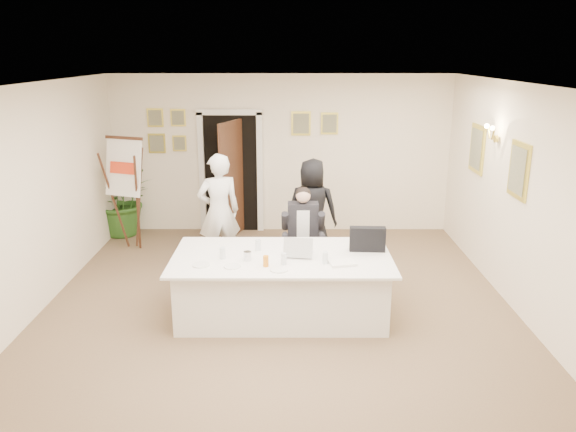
# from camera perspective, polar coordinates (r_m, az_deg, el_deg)

# --- Properties ---
(floor) EXTENTS (7.00, 7.00, 0.00)m
(floor) POSITION_cam_1_polar(r_m,az_deg,el_deg) (7.14, -1.05, -9.89)
(floor) COLOR brown
(floor) RESTS_ON ground
(ceiling) EXTENTS (6.00, 7.00, 0.02)m
(ceiling) POSITION_cam_1_polar(r_m,az_deg,el_deg) (6.41, -1.18, 13.17)
(ceiling) COLOR white
(ceiling) RESTS_ON wall_back
(wall_back) EXTENTS (6.00, 0.10, 2.80)m
(wall_back) POSITION_cam_1_polar(r_m,az_deg,el_deg) (10.06, -0.70, 6.29)
(wall_back) COLOR white
(wall_back) RESTS_ON floor
(wall_front) EXTENTS (6.00, 0.10, 2.80)m
(wall_front) POSITION_cam_1_polar(r_m,az_deg,el_deg) (3.39, -2.37, -14.79)
(wall_front) COLOR white
(wall_front) RESTS_ON floor
(wall_left) EXTENTS (0.10, 7.00, 2.80)m
(wall_left) POSITION_cam_1_polar(r_m,az_deg,el_deg) (7.34, -25.22, 0.93)
(wall_left) COLOR white
(wall_left) RESTS_ON floor
(wall_right) EXTENTS (0.10, 7.00, 2.80)m
(wall_right) POSITION_cam_1_polar(r_m,az_deg,el_deg) (7.23, 23.41, 0.92)
(wall_right) COLOR white
(wall_right) RESTS_ON floor
(doorway) EXTENTS (1.14, 0.86, 2.20)m
(doorway) POSITION_cam_1_polar(r_m,az_deg,el_deg) (10.00, -5.78, 4.06)
(doorway) COLOR black
(doorway) RESTS_ON floor
(pictures_back_wall) EXTENTS (3.40, 0.06, 0.80)m
(pictures_back_wall) POSITION_cam_1_polar(r_m,az_deg,el_deg) (10.00, -5.35, 8.77)
(pictures_back_wall) COLOR #D9CB4A
(pictures_back_wall) RESTS_ON wall_back
(pictures_right_wall) EXTENTS (0.06, 2.20, 0.80)m
(pictures_right_wall) POSITION_cam_1_polar(r_m,az_deg,el_deg) (8.23, 20.31, 5.50)
(pictures_right_wall) COLOR #D9CB4A
(pictures_right_wall) RESTS_ON wall_right
(wall_sconce) EXTENTS (0.20, 0.30, 0.24)m
(wall_sconce) POSITION_cam_1_polar(r_m,az_deg,el_deg) (8.16, 20.08, 7.93)
(wall_sconce) COLOR gold
(wall_sconce) RESTS_ON wall_right
(conference_table) EXTENTS (2.66, 1.42, 0.78)m
(conference_table) POSITION_cam_1_polar(r_m,az_deg,el_deg) (6.97, -0.63, -6.99)
(conference_table) COLOR white
(conference_table) RESTS_ON floor
(seated_man) EXTENTS (0.69, 0.72, 1.37)m
(seated_man) POSITION_cam_1_polar(r_m,az_deg,el_deg) (7.93, 1.53, -1.82)
(seated_man) COLOR black
(seated_man) RESTS_ON floor
(flip_chart) EXTENTS (0.66, 0.51, 1.84)m
(flip_chart) POSITION_cam_1_polar(r_m,az_deg,el_deg) (9.48, -15.76, 1.66)
(flip_chart) COLOR #371D11
(flip_chart) RESTS_ON floor
(standing_man) EXTENTS (0.74, 0.61, 1.75)m
(standing_man) POSITION_cam_1_polar(r_m,az_deg,el_deg) (8.38, -7.03, 0.43)
(standing_man) COLOR white
(standing_man) RESTS_ON floor
(standing_woman) EXTENTS (0.83, 0.59, 1.60)m
(standing_woman) POSITION_cam_1_polar(r_m,az_deg,el_deg) (8.73, 2.46, 0.67)
(standing_woman) COLOR black
(standing_woman) RESTS_ON floor
(potted_palm) EXTENTS (1.20, 1.05, 1.30)m
(potted_palm) POSITION_cam_1_polar(r_m,az_deg,el_deg) (10.35, -16.41, 1.66)
(potted_palm) COLOR #2A581D
(potted_palm) RESTS_ON floor
(laptop) EXTENTS (0.40, 0.41, 0.28)m
(laptop) POSITION_cam_1_polar(r_m,az_deg,el_deg) (6.81, 1.01, -2.87)
(laptop) COLOR #B7BABC
(laptop) RESTS_ON conference_table
(laptop_bag) EXTENTS (0.44, 0.14, 0.31)m
(laptop_bag) POSITION_cam_1_polar(r_m,az_deg,el_deg) (7.01, 8.08, -2.34)
(laptop_bag) COLOR black
(laptop_bag) RESTS_ON conference_table
(paper_stack) EXTENTS (0.34, 0.27, 0.03)m
(paper_stack) POSITION_cam_1_polar(r_m,az_deg,el_deg) (6.58, 5.54, -4.78)
(paper_stack) COLOR white
(paper_stack) RESTS_ON conference_table
(plate_left) EXTENTS (0.23, 0.23, 0.01)m
(plate_left) POSITION_cam_1_polar(r_m,az_deg,el_deg) (6.60, -8.82, -4.93)
(plate_left) COLOR white
(plate_left) RESTS_ON conference_table
(plate_mid) EXTENTS (0.24, 0.24, 0.01)m
(plate_mid) POSITION_cam_1_polar(r_m,az_deg,el_deg) (6.51, -5.67, -5.11)
(plate_mid) COLOR white
(plate_mid) RESTS_ON conference_table
(plate_near) EXTENTS (0.24, 0.24, 0.01)m
(plate_near) POSITION_cam_1_polar(r_m,az_deg,el_deg) (6.38, -0.93, -5.48)
(plate_near) COLOR white
(plate_near) RESTS_ON conference_table
(glass_a) EXTENTS (0.08, 0.08, 0.14)m
(glass_a) POSITION_cam_1_polar(r_m,az_deg,el_deg) (6.76, -6.66, -3.76)
(glass_a) COLOR silver
(glass_a) RESTS_ON conference_table
(glass_b) EXTENTS (0.08, 0.08, 0.14)m
(glass_b) POSITION_cam_1_polar(r_m,az_deg,el_deg) (6.53, -0.44, -4.38)
(glass_b) COLOR silver
(glass_b) RESTS_ON conference_table
(glass_c) EXTENTS (0.07, 0.07, 0.14)m
(glass_c) POSITION_cam_1_polar(r_m,az_deg,el_deg) (6.57, 3.80, -4.27)
(glass_c) COLOR silver
(glass_c) RESTS_ON conference_table
(glass_d) EXTENTS (0.07, 0.07, 0.14)m
(glass_d) POSITION_cam_1_polar(r_m,az_deg,el_deg) (6.99, -3.06, -2.97)
(glass_d) COLOR silver
(glass_d) RESTS_ON conference_table
(oj_glass) EXTENTS (0.08, 0.08, 0.13)m
(oj_glass) POSITION_cam_1_polar(r_m,az_deg,el_deg) (6.48, -2.27, -4.60)
(oj_glass) COLOR orange
(oj_glass) RESTS_ON conference_table
(steel_jug) EXTENTS (0.12, 0.12, 0.11)m
(steel_jug) POSITION_cam_1_polar(r_m,az_deg,el_deg) (6.68, -4.15, -4.07)
(steel_jug) COLOR silver
(steel_jug) RESTS_ON conference_table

